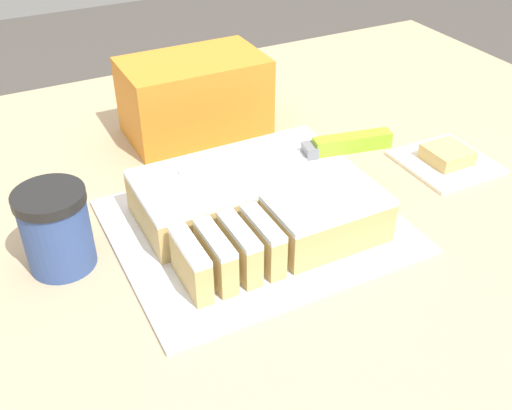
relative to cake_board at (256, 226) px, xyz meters
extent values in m
cube|color=tan|center=(0.03, 0.03, -0.45)|extent=(1.40, 1.10, 0.89)
cube|color=silver|center=(0.00, 0.00, 0.00)|extent=(0.36, 0.31, 0.01)
cube|color=tan|center=(0.00, 0.04, 0.03)|extent=(0.28, 0.13, 0.05)
cube|color=white|center=(0.00, 0.04, 0.06)|extent=(0.28, 0.13, 0.01)
cube|color=tan|center=(0.07, -0.07, 0.03)|extent=(0.15, 0.09, 0.05)
cube|color=white|center=(0.07, -0.07, 0.06)|extent=(0.15, 0.09, 0.01)
cube|color=tan|center=(-0.12, -0.07, 0.03)|extent=(0.02, 0.08, 0.05)
cube|color=white|center=(-0.12, -0.07, 0.06)|extent=(0.02, 0.08, 0.01)
cube|color=tan|center=(-0.09, -0.07, 0.03)|extent=(0.02, 0.08, 0.05)
cube|color=white|center=(-0.09, -0.07, 0.06)|extent=(0.02, 0.08, 0.01)
cube|color=tan|center=(-0.06, -0.07, 0.03)|extent=(0.02, 0.08, 0.05)
cube|color=white|center=(-0.06, -0.07, 0.06)|extent=(0.02, 0.08, 0.01)
cube|color=tan|center=(-0.03, -0.07, 0.03)|extent=(0.02, 0.08, 0.05)
cube|color=white|center=(-0.03, -0.07, 0.06)|extent=(0.02, 0.08, 0.01)
cube|color=silver|center=(0.01, 0.05, 0.06)|extent=(0.19, 0.06, 0.00)
cube|color=slate|center=(0.10, 0.03, 0.07)|extent=(0.02, 0.03, 0.02)
cube|color=#8CCC26|center=(0.16, 0.02, 0.07)|extent=(0.11, 0.04, 0.02)
cylinder|color=#334C8C|center=(-0.24, 0.04, 0.04)|extent=(0.08, 0.08, 0.09)
cylinder|color=black|center=(-0.24, 0.04, 0.09)|extent=(0.08, 0.08, 0.01)
cube|color=white|center=(0.33, 0.01, 0.00)|extent=(0.13, 0.13, 0.01)
cube|color=tan|center=(0.33, 0.01, 0.01)|extent=(0.06, 0.06, 0.02)
cube|color=orange|center=(0.03, 0.28, 0.06)|extent=(0.22, 0.13, 0.13)
camera|label=1|loc=(-0.29, -0.56, 0.47)|focal=42.00mm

